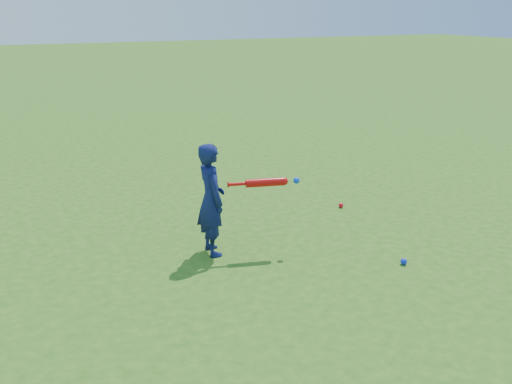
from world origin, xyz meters
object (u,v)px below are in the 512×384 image
(ground_ball_blue, at_px, (404,262))
(bat_swing, at_px, (268,182))
(ground_ball_red, at_px, (341,205))
(child, at_px, (211,200))

(ground_ball_blue, xyz_separation_m, bat_swing, (-1.14, 0.98, 0.77))
(ground_ball_red, xyz_separation_m, ground_ball_blue, (-0.41, -1.82, 0.00))
(ground_ball_red, height_order, ground_ball_blue, ground_ball_blue)
(child, distance_m, ground_ball_red, 2.31)
(ground_ball_red, relative_size, ground_ball_blue, 0.97)
(child, bearing_deg, ground_ball_red, -70.41)
(ground_ball_blue, relative_size, bat_swing, 0.09)
(ground_ball_blue, bearing_deg, bat_swing, 139.28)
(ground_ball_red, bearing_deg, child, -163.29)
(ground_ball_red, bearing_deg, bat_swing, -151.42)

